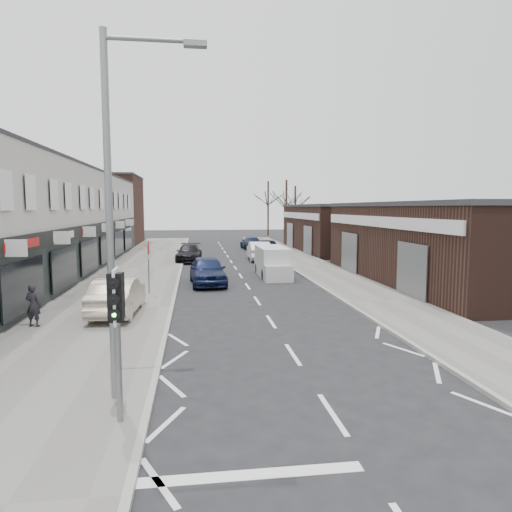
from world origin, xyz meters
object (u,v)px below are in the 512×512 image
object	(u,v)px
pedestrian	(33,305)
parked_car_right_c	(251,243)
sedan_on_pavement	(118,296)
parked_car_right_b	(266,247)
white_van	(272,263)
warning_sign	(149,252)
parked_car_left_a	(208,270)
parked_car_right_a	(259,251)
parked_car_left_b	(189,253)
street_lamp	(117,197)
traffic_light	(117,309)

from	to	relation	value
pedestrian	parked_car_right_c	distance (m)	33.08
sedan_on_pavement	parked_car_right_b	xyz separation A→B (m)	(9.50, 22.26, -0.06)
white_van	sedan_on_pavement	bearing A→B (deg)	-129.41
warning_sign	parked_car_left_a	world-z (taller)	warning_sign
white_van	parked_car_right_c	bearing A→B (deg)	86.74
pedestrian	parked_car_right_a	bearing A→B (deg)	-101.76
pedestrian	parked_car_right_c	size ratio (longest dim) A/B	0.34
sedan_on_pavement	parked_car_left_a	distance (m)	8.27
parked_car_right_a	parked_car_left_a	bearing A→B (deg)	69.96
parked_car_left_a	parked_car_right_a	xyz separation A→B (m)	(4.57, 11.62, -0.03)
white_van	parked_car_left_b	world-z (taller)	white_van
parked_car_left_b	parked_car_right_a	world-z (taller)	parked_car_right_a
street_lamp	sedan_on_pavement	xyz separation A→B (m)	(-1.48, 8.43, -3.76)
traffic_light	pedestrian	size ratio (longest dim) A/B	2.00
white_van	sedan_on_pavement	xyz separation A→B (m)	(-8.00, -9.85, -0.04)
sedan_on_pavement	warning_sign	bearing A→B (deg)	-98.47
warning_sign	street_lamp	bearing A→B (deg)	-87.16
parked_car_left_a	parked_car_right_b	world-z (taller)	parked_car_left_a
street_lamp	sedan_on_pavement	distance (m)	9.35
street_lamp	warning_sign	size ratio (longest dim) A/B	2.96
traffic_light	white_van	xyz separation A→B (m)	(6.40, 19.50, -1.52)
street_lamp	parked_car_right_b	distance (m)	31.96
pedestrian	sedan_on_pavement	bearing A→B (deg)	-131.68
warning_sign	parked_car_left_b	xyz separation A→B (m)	(1.76, 14.42, -1.50)
parked_car_left_b	street_lamp	bearing A→B (deg)	-89.31
parked_car_left_a	parked_car_right_c	bearing A→B (deg)	73.30
parked_car_right_a	warning_sign	bearing A→B (deg)	64.16
sedan_on_pavement	parked_car_right_a	world-z (taller)	sedan_on_pavement
parked_car_left_b	parked_car_right_c	xyz separation A→B (m)	(6.40, 10.50, -0.04)
traffic_light	parked_car_left_a	size ratio (longest dim) A/B	0.65
street_lamp	parked_car_right_b	bearing A→B (deg)	75.35
street_lamp	warning_sign	world-z (taller)	street_lamp
parked_car_left_b	parked_car_right_a	distance (m)	5.78
street_lamp	parked_car_left_b	size ratio (longest dim) A/B	1.66
traffic_light	parked_car_right_b	size ratio (longest dim) A/B	0.66
parked_car_left_a	parked_car_right_c	size ratio (longest dim) A/B	1.05
white_van	street_lamp	bearing A→B (deg)	-109.97
traffic_light	parked_car_left_b	distance (m)	28.50
traffic_light	pedestrian	bearing A→B (deg)	118.18
sedan_on_pavement	parked_car_right_b	size ratio (longest dim) A/B	0.96
parked_car_left_a	parked_car_right_b	distance (m)	15.97
parked_car_left_a	street_lamp	bearing A→B (deg)	-101.76
pedestrian	parked_car_right_c	xyz separation A→B (m)	(11.67, 30.95, -0.24)
parked_car_right_c	sedan_on_pavement	bearing A→B (deg)	69.98
parked_car_left_a	parked_car_right_c	xyz separation A→B (m)	(5.20, 21.94, -0.16)
street_lamp	pedestrian	xyz separation A→B (m)	(-4.15, 6.77, -3.72)
street_lamp	parked_car_right_c	size ratio (longest dim) A/B	1.77
parked_car_left_b	parked_car_left_a	bearing A→B (deg)	-80.95
warning_sign	sedan_on_pavement	distance (m)	4.65
traffic_light	sedan_on_pavement	bearing A→B (deg)	99.43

